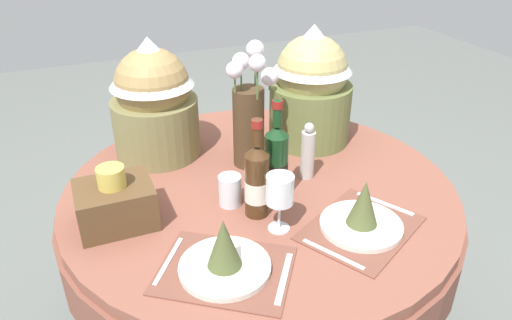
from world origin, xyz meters
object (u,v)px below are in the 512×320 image
at_px(flower_vase, 249,114).
at_px(gift_tub_back_left, 153,95).
at_px(pepper_mill, 308,153).
at_px(place_setting_left, 224,256).
at_px(tumbler_near_right, 230,190).
at_px(wine_bottle_left, 276,163).
at_px(gift_tub_back_right, 311,82).
at_px(woven_basket_side_left, 115,203).
at_px(dining_table, 260,216).
at_px(wine_bottle_centre, 257,180).
at_px(place_setting_right, 362,215).
at_px(wine_glass_left, 280,191).

xyz_separation_m(flower_vase, gift_tub_back_left, (-0.28, 0.20, 0.04)).
xyz_separation_m(flower_vase, pepper_mill, (0.15, -0.16, -0.10)).
xyz_separation_m(place_setting_left, tumbler_near_right, (0.12, 0.29, 0.00)).
height_order(wine_bottle_left, gift_tub_back_right, gift_tub_back_right).
bearing_deg(woven_basket_side_left, flower_vase, 20.45).
height_order(pepper_mill, gift_tub_back_left, gift_tub_back_left).
bearing_deg(pepper_mill, flower_vase, 132.13).
relative_size(dining_table, gift_tub_back_right, 2.92).
bearing_deg(gift_tub_back_left, woven_basket_side_left, -118.37).
bearing_deg(wine_bottle_left, gift_tub_back_left, 122.06).
bearing_deg(gift_tub_back_left, flower_vase, -35.93).
bearing_deg(tumbler_near_right, dining_table, 26.88).
xyz_separation_m(dining_table, tumbler_near_right, (-0.13, -0.06, 0.18)).
xyz_separation_m(wine_bottle_centre, tumbler_near_right, (-0.06, 0.08, -0.07)).
bearing_deg(tumbler_near_right, flower_vase, 54.94).
bearing_deg(place_setting_left, flower_vase, 61.71).
distance_m(dining_table, place_setting_left, 0.46).
relative_size(place_setting_right, gift_tub_back_left, 0.96).
bearing_deg(place_setting_right, wine_bottle_left, 123.12).
xyz_separation_m(wine_glass_left, gift_tub_back_left, (-0.22, 0.60, 0.10)).
height_order(flower_vase, tumbler_near_right, flower_vase).
distance_m(dining_table, wine_bottle_centre, 0.29).
height_order(wine_bottle_centre, pepper_mill, wine_bottle_centre).
bearing_deg(place_setting_right, wine_glass_left, 157.59).
distance_m(flower_vase, gift_tub_back_left, 0.35).
height_order(flower_vase, pepper_mill, flower_vase).
distance_m(place_setting_left, flower_vase, 0.59).
xyz_separation_m(wine_glass_left, pepper_mill, (0.21, 0.23, -0.04)).
bearing_deg(pepper_mill, gift_tub_back_left, 139.49).
distance_m(dining_table, wine_bottle_left, 0.27).
xyz_separation_m(dining_table, pepper_mill, (0.17, -0.01, 0.22)).
height_order(flower_vase, gift_tub_back_left, gift_tub_back_left).
bearing_deg(pepper_mill, woven_basket_side_left, -178.00).
bearing_deg(gift_tub_back_right, gift_tub_back_left, 168.88).
height_order(place_setting_right, woven_basket_side_left, woven_basket_side_left).
xyz_separation_m(place_setting_right, tumbler_near_right, (-0.31, 0.27, 0.00)).
bearing_deg(wine_bottle_left, gift_tub_back_right, 48.47).
bearing_deg(place_setting_left, woven_basket_side_left, 124.96).
distance_m(place_setting_right, pepper_mill, 0.33).
distance_m(place_setting_left, wine_bottle_centre, 0.28).
distance_m(tumbler_near_right, woven_basket_side_left, 0.34).
xyz_separation_m(wine_bottle_centre, wine_glass_left, (0.03, -0.10, 0.01)).
relative_size(flower_vase, wine_bottle_centre, 1.39).
bearing_deg(wine_bottle_left, place_setting_right, -56.88).
bearing_deg(wine_glass_left, wine_bottle_left, 68.80).
height_order(dining_table, woven_basket_side_left, woven_basket_side_left).
relative_size(gift_tub_back_left, gift_tub_back_right, 0.97).
bearing_deg(place_setting_right, flower_vase, 107.77).
bearing_deg(place_setting_right, woven_basket_side_left, 155.15).
distance_m(wine_bottle_left, tumbler_near_right, 0.17).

